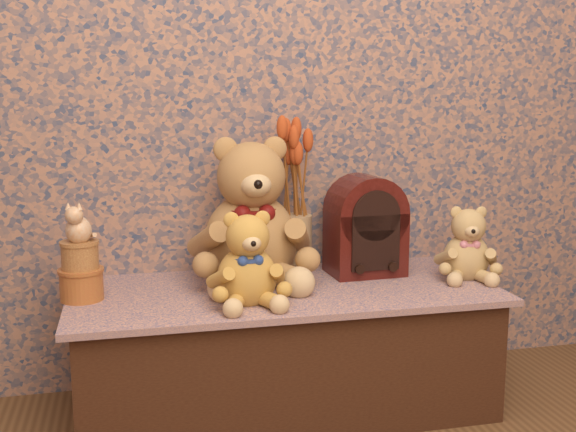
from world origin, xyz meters
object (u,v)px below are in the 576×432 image
(cathedral_radio, at_px, (365,225))
(biscuit_tin_lower, at_px, (82,285))
(ceramic_vase, at_px, (294,244))
(cat_figurine, at_px, (78,221))
(teddy_medium, at_px, (247,254))
(teddy_small, at_px, (467,240))
(teddy_large, at_px, (250,204))

(cathedral_radio, relative_size, biscuit_tin_lower, 2.66)
(ceramic_vase, xyz_separation_m, cat_figurine, (-0.69, -0.16, 0.14))
(teddy_medium, relative_size, teddy_small, 1.13)
(teddy_small, xyz_separation_m, cathedral_radio, (-0.31, 0.13, 0.04))
(teddy_large, distance_m, teddy_medium, 0.27)
(ceramic_vase, bearing_deg, cathedral_radio, -14.90)
(cathedral_radio, height_order, biscuit_tin_lower, cathedral_radio)
(teddy_small, distance_m, biscuit_tin_lower, 1.24)
(teddy_large, height_order, teddy_medium, teddy_large)
(cathedral_radio, bearing_deg, cat_figurine, -176.87)
(teddy_medium, distance_m, cathedral_radio, 0.51)
(teddy_large, distance_m, cat_figurine, 0.54)
(teddy_small, distance_m, ceramic_vase, 0.58)
(teddy_large, height_order, biscuit_tin_lower, teddy_large)
(ceramic_vase, bearing_deg, teddy_small, -19.50)
(teddy_medium, xyz_separation_m, ceramic_vase, (0.22, 0.30, -0.05))
(teddy_small, height_order, cat_figurine, cat_figurine)
(biscuit_tin_lower, xyz_separation_m, cat_figurine, (0.00, 0.00, 0.19))
(teddy_small, relative_size, ceramic_vase, 1.29)
(teddy_large, bearing_deg, ceramic_vase, 20.59)
(cathedral_radio, distance_m, cat_figurine, 0.93)
(ceramic_vase, relative_size, cat_figurine, 1.62)
(teddy_medium, relative_size, cat_figurine, 2.36)
(teddy_small, bearing_deg, cat_figurine, -166.99)
(teddy_large, bearing_deg, biscuit_tin_lower, -167.85)
(teddy_small, xyz_separation_m, ceramic_vase, (-0.54, 0.19, -0.03))
(ceramic_vase, bearing_deg, biscuit_tin_lower, -167.02)
(cathedral_radio, xyz_separation_m, biscuit_tin_lower, (-0.93, -0.10, -0.12))
(biscuit_tin_lower, bearing_deg, cat_figurine, 0.00)
(cathedral_radio, height_order, cat_figurine, cathedral_radio)
(cathedral_radio, xyz_separation_m, ceramic_vase, (-0.23, 0.06, -0.07))
(teddy_medium, distance_m, teddy_small, 0.77)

